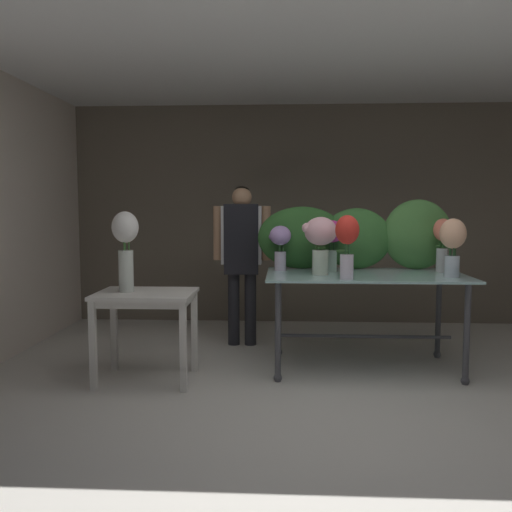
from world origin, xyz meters
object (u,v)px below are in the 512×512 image
at_px(vase_peach_tulips, 453,241).
at_px(vase_coral_peonies, 442,241).
at_px(vase_scarlet_snapdragons, 347,241).
at_px(vase_lilac_ranunculus, 280,243).
at_px(vase_white_roses_tall, 126,245).
at_px(vase_magenta_freesia, 331,237).
at_px(side_table_white, 146,304).
at_px(vase_blush_carnations, 321,239).
at_px(florist, 242,248).
at_px(display_table_glass, 365,289).

bearing_deg(vase_peach_tulips, vase_coral_peonies, 86.71).
bearing_deg(vase_scarlet_snapdragons, vase_coral_peonies, 30.51).
height_order(vase_lilac_ranunculus, vase_white_roses_tall, vase_white_roses_tall).
xyz_separation_m(vase_peach_tulips, vase_magenta_freesia, (-0.97, 0.34, 0.01)).
bearing_deg(vase_scarlet_snapdragons, vase_peach_tulips, 11.47).
relative_size(side_table_white, vase_coral_peonies, 1.64).
bearing_deg(vase_peach_tulips, side_table_white, -174.84).
relative_size(side_table_white, vase_blush_carnations, 1.59).
height_order(vase_scarlet_snapdragons, vase_white_roses_tall, vase_white_roses_tall).
distance_m(vase_lilac_ranunculus, vase_peach_tulips, 1.47).
bearing_deg(side_table_white, vase_peach_tulips, 5.16).
bearing_deg(florist, vase_scarlet_snapdragons, -50.66).
bearing_deg(vase_magenta_freesia, side_table_white, -159.72).
height_order(vase_scarlet_snapdragons, vase_blush_carnations, vase_scarlet_snapdragons).
bearing_deg(vase_blush_carnations, vase_lilac_ranunculus, 139.60).
bearing_deg(vase_lilac_ranunculus, vase_blush_carnations, -40.40).
bearing_deg(vase_scarlet_snapdragons, vase_white_roses_tall, -178.49).
bearing_deg(vase_scarlet_snapdragons, vase_magenta_freesia, 99.14).
bearing_deg(vase_white_roses_tall, vase_coral_peonies, 12.20).
bearing_deg(side_table_white, vase_coral_peonies, 12.94).
distance_m(display_table_glass, vase_white_roses_tall, 2.07).
bearing_deg(side_table_white, vase_magenta_freesia, 20.28).
height_order(vase_scarlet_snapdragons, vase_lilac_ranunculus, vase_scarlet_snapdragons).
distance_m(florist, vase_white_roses_tall, 1.46).
distance_m(display_table_glass, vase_magenta_freesia, 0.54).
bearing_deg(vase_magenta_freesia, vase_scarlet_snapdragons, -80.86).
bearing_deg(vase_coral_peonies, vase_white_roses_tall, -167.80).
bearing_deg(vase_peach_tulips, vase_lilac_ranunculus, 164.52).
bearing_deg(florist, vase_coral_peonies, -18.13).
height_order(side_table_white, vase_peach_tulips, vase_peach_tulips).
relative_size(vase_lilac_ranunculus, vase_peach_tulips, 0.85).
distance_m(vase_blush_carnations, vase_white_roses_tall, 1.62).
distance_m(vase_lilac_ranunculus, vase_magenta_freesia, 0.46).
bearing_deg(vase_white_roses_tall, vase_peach_tulips, 4.86).
distance_m(vase_scarlet_snapdragons, vase_peach_tulips, 0.90).
distance_m(display_table_glass, side_table_white, 1.87).
height_order(display_table_glass, vase_coral_peonies, vase_coral_peonies).
relative_size(vase_coral_peonies, vase_magenta_freesia, 1.04).
distance_m(side_table_white, vase_peach_tulips, 2.56).
bearing_deg(vase_peach_tulips, vase_magenta_freesia, 160.56).
distance_m(side_table_white, vase_scarlet_snapdragons, 1.70).
bearing_deg(florist, display_table_glass, -33.98).
bearing_deg(vase_blush_carnations, vase_magenta_freesia, 66.19).
xyz_separation_m(side_table_white, vase_lilac_ranunculus, (1.09, 0.62, 0.46)).
distance_m(vase_coral_peonies, vase_peach_tulips, 0.35).
xyz_separation_m(vase_magenta_freesia, vase_white_roses_tall, (-1.69, -0.57, -0.03)).
distance_m(side_table_white, vase_blush_carnations, 1.56).
bearing_deg(vase_blush_carnations, display_table_glass, 12.89).
height_order(side_table_white, vase_magenta_freesia, vase_magenta_freesia).
bearing_deg(florist, vase_lilac_ranunculus, -54.93).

